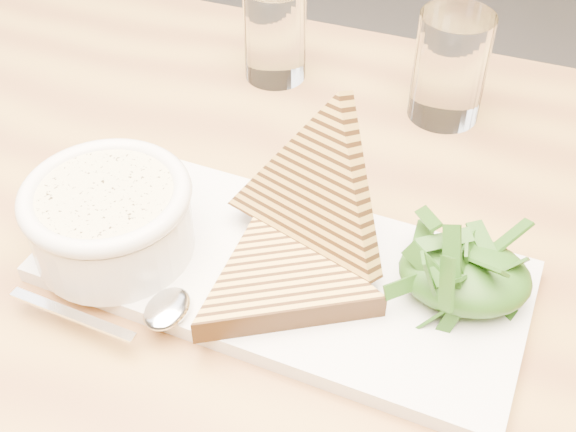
% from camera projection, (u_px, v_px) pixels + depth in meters
% --- Properties ---
extents(table_top, '(1.21, 0.88, 0.04)m').
position_uv_depth(table_top, '(270.00, 251.00, 0.64)').
color(table_top, '#A77E3D').
rests_on(table_top, ground).
extents(table_leg_bl, '(0.06, 0.06, 0.70)m').
position_uv_depth(table_leg_bl, '(29.00, 217.00, 1.21)').
color(table_leg_bl, '#A77E3D').
rests_on(table_leg_bl, ground).
extents(platter, '(0.41, 0.23, 0.01)m').
position_uv_depth(platter, '(282.00, 271.00, 0.58)').
color(platter, white).
rests_on(platter, table_top).
extents(soup_bowl, '(0.13, 0.13, 0.05)m').
position_uv_depth(soup_bowl, '(112.00, 225.00, 0.57)').
color(soup_bowl, white).
rests_on(soup_bowl, platter).
extents(soup, '(0.11, 0.11, 0.01)m').
position_uv_depth(soup, '(105.00, 196.00, 0.55)').
color(soup, beige).
rests_on(soup, soup_bowl).
extents(bowl_rim, '(0.13, 0.13, 0.01)m').
position_uv_depth(bowl_rim, '(105.00, 194.00, 0.55)').
color(bowl_rim, white).
rests_on(bowl_rim, soup_bowl).
extents(sandwich_flat, '(0.22, 0.22, 0.02)m').
position_uv_depth(sandwich_flat, '(281.00, 279.00, 0.55)').
color(sandwich_flat, gold).
rests_on(sandwich_flat, platter).
extents(sandwich_lean, '(0.21, 0.20, 0.19)m').
position_uv_depth(sandwich_lean, '(316.00, 192.00, 0.56)').
color(sandwich_lean, gold).
rests_on(sandwich_lean, sandwich_flat).
extents(salad_base, '(0.10, 0.08, 0.04)m').
position_uv_depth(salad_base, '(465.00, 274.00, 0.54)').
color(salad_base, '#164411').
rests_on(salad_base, platter).
extents(arugula_pile, '(0.11, 0.10, 0.05)m').
position_uv_depth(arugula_pile, '(466.00, 267.00, 0.54)').
color(arugula_pile, '#305418').
rests_on(arugula_pile, platter).
extents(spoon_bowl, '(0.04, 0.05, 0.01)m').
position_uv_depth(spoon_bowl, '(167.00, 309.00, 0.53)').
color(spoon_bowl, silver).
rests_on(spoon_bowl, platter).
extents(spoon_handle, '(0.11, 0.03, 0.00)m').
position_uv_depth(spoon_handle, '(72.00, 314.00, 0.53)').
color(spoon_handle, silver).
rests_on(spoon_handle, platter).
extents(glass_near, '(0.07, 0.07, 0.10)m').
position_uv_depth(glass_near, '(275.00, 34.00, 0.78)').
color(glass_near, white).
rests_on(glass_near, table_top).
extents(glass_far, '(0.07, 0.07, 0.11)m').
position_uv_depth(glass_far, '(450.00, 67.00, 0.72)').
color(glass_far, white).
rests_on(glass_far, table_top).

